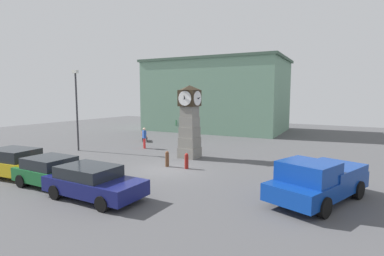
% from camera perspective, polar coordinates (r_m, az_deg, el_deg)
% --- Properties ---
extents(ground_plane, '(68.27, 68.27, 0.00)m').
position_cam_1_polar(ground_plane, '(18.57, -4.89, -7.88)').
color(ground_plane, '#4C4C4F').
extents(clock_tower, '(1.67, 1.59, 5.23)m').
position_cam_1_polar(clock_tower, '(21.55, -0.47, 1.20)').
color(clock_tower, gray).
rests_on(clock_tower, ground_plane).
extents(bollard_near_tower, '(0.24, 0.24, 0.97)m').
position_cam_1_polar(bollard_near_tower, '(18.61, -1.05, -6.27)').
color(bollard_near_tower, maroon).
rests_on(bollard_near_tower, ground_plane).
extents(bollard_mid_row, '(0.24, 0.24, 1.00)m').
position_cam_1_polar(bollard_mid_row, '(19.19, -4.76, -5.86)').
color(bollard_mid_row, brown).
rests_on(bollard_mid_row, ground_plane).
extents(car_navy_sedan, '(4.72, 2.45, 1.59)m').
position_cam_1_polar(car_navy_sedan, '(19.21, -30.36, -5.80)').
color(car_navy_sedan, gold).
rests_on(car_navy_sedan, ground_plane).
extents(car_near_tower, '(3.98, 2.19, 1.45)m').
position_cam_1_polar(car_near_tower, '(16.69, -25.00, -7.47)').
color(car_near_tower, '#19602D').
rests_on(car_near_tower, ground_plane).
extents(car_by_building, '(4.61, 2.17, 1.43)m').
position_cam_1_polar(car_by_building, '(14.10, -18.32, -9.68)').
color(car_by_building, navy).
rests_on(car_by_building, ground_plane).
extents(pickup_truck, '(3.77, 5.69, 1.85)m').
position_cam_1_polar(pickup_truck, '(14.10, 22.93, -9.06)').
color(pickup_truck, navy).
rests_on(pickup_truck, ground_plane).
extents(bench, '(1.46, 1.55, 0.90)m').
position_cam_1_polar(bench, '(29.87, -9.19, -1.49)').
color(bench, brown).
rests_on(bench, ground_plane).
extents(pedestrian_crossing_lot, '(0.47, 0.41, 1.79)m').
position_cam_1_polar(pedestrian_crossing_lot, '(36.04, -2.80, 0.74)').
color(pedestrian_crossing_lot, gold).
rests_on(pedestrian_crossing_lot, ground_plane).
extents(pedestrian_by_cars, '(0.47, 0.42, 1.78)m').
position_cam_1_polar(pedestrian_by_cars, '(25.77, -9.07, -1.60)').
color(pedestrian_by_cars, red).
rests_on(pedestrian_by_cars, ground_plane).
extents(street_lamp_near_road, '(0.50, 0.24, 6.51)m').
position_cam_1_polar(street_lamp_near_road, '(25.97, -21.12, 4.15)').
color(street_lamp_near_road, '#333338').
rests_on(street_lamp_near_road, ground_plane).
extents(warehouse_blue_far, '(17.82, 11.51, 8.92)m').
position_cam_1_polar(warehouse_blue_far, '(38.99, 4.71, 6.20)').
color(warehouse_blue_far, gray).
rests_on(warehouse_blue_far, ground_plane).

